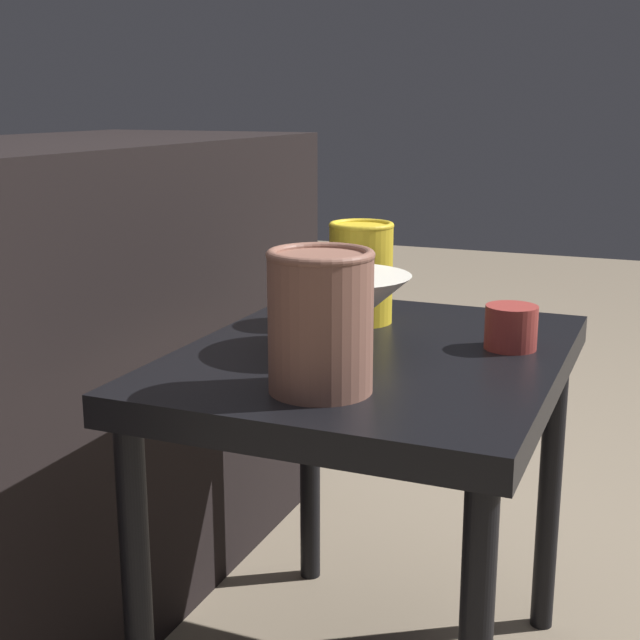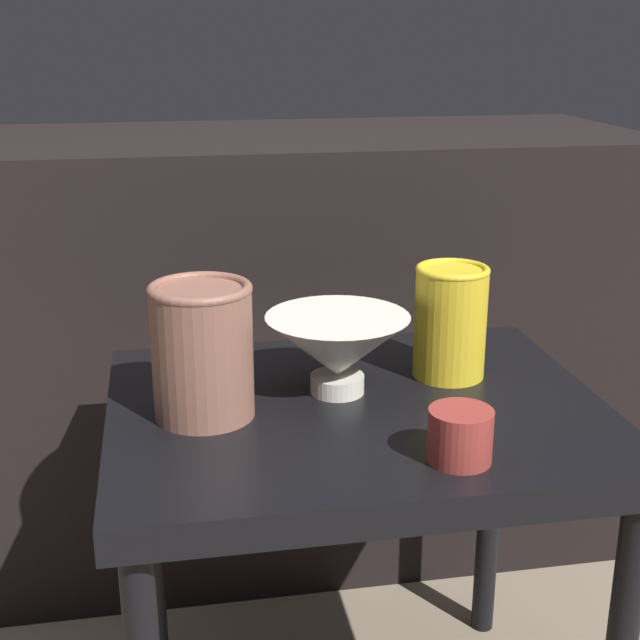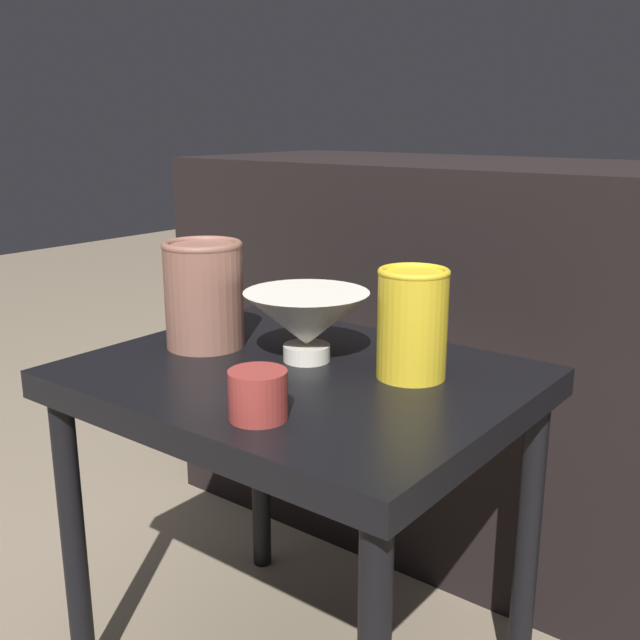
% 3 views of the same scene
% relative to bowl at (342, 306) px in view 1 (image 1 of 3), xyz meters
% --- Properties ---
extents(table, '(0.61, 0.49, 0.52)m').
position_rel_bowl_xyz_m(table, '(0.02, -0.04, -0.13)').
color(table, black).
rests_on(table, ground_plane).
extents(couch_backdrop, '(1.28, 0.50, 0.78)m').
position_rel_bowl_xyz_m(couch_backdrop, '(0.02, 0.56, -0.19)').
color(couch_backdrop, black).
rests_on(couch_backdrop, ground_plane).
extents(bowl, '(0.18, 0.18, 0.10)m').
position_rel_bowl_xyz_m(bowl, '(0.00, 0.00, 0.00)').
color(bowl, silver).
rests_on(bowl, table).
extents(vase_textured_left, '(0.12, 0.12, 0.16)m').
position_rel_bowl_xyz_m(vase_textured_left, '(-0.17, -0.04, 0.02)').
color(vase_textured_left, brown).
rests_on(vase_textured_left, table).
extents(vase_colorful_right, '(0.10, 0.10, 0.15)m').
position_rel_bowl_xyz_m(vase_colorful_right, '(0.16, 0.03, 0.02)').
color(vase_colorful_right, gold).
rests_on(vase_colorful_right, table).
extents(cup, '(0.07, 0.07, 0.06)m').
position_rel_bowl_xyz_m(cup, '(0.09, -0.21, -0.03)').
color(cup, maroon).
rests_on(cup, table).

